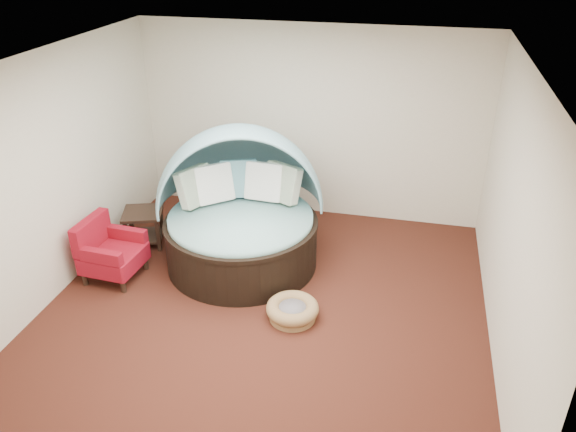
% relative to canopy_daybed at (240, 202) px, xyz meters
% --- Properties ---
extents(floor, '(5.00, 5.00, 0.00)m').
position_rel_canopy_daybed_xyz_m(floor, '(0.58, -0.92, -0.83)').
color(floor, '#431D13').
rests_on(floor, ground).
extents(wall_back, '(5.00, 0.00, 5.00)m').
position_rel_canopy_daybed_xyz_m(wall_back, '(0.58, 1.58, 0.57)').
color(wall_back, beige).
rests_on(wall_back, floor).
extents(wall_front, '(5.00, 0.00, 5.00)m').
position_rel_canopy_daybed_xyz_m(wall_front, '(0.58, -3.42, 0.57)').
color(wall_front, beige).
rests_on(wall_front, floor).
extents(wall_left, '(0.00, 5.00, 5.00)m').
position_rel_canopy_daybed_xyz_m(wall_left, '(-1.92, -0.92, 0.57)').
color(wall_left, beige).
rests_on(wall_left, floor).
extents(wall_right, '(0.00, 5.00, 5.00)m').
position_rel_canopy_daybed_xyz_m(wall_right, '(3.08, -0.92, 0.57)').
color(wall_right, beige).
rests_on(wall_right, floor).
extents(ceiling, '(5.00, 5.00, 0.00)m').
position_rel_canopy_daybed_xyz_m(ceiling, '(0.58, -0.92, 1.97)').
color(ceiling, white).
rests_on(ceiling, wall_back).
extents(canopy_daybed, '(2.52, 2.48, 1.79)m').
position_rel_canopy_daybed_xyz_m(canopy_daybed, '(0.00, 0.00, 0.00)').
color(canopy_daybed, black).
rests_on(canopy_daybed, floor).
extents(pet_basket, '(0.74, 0.74, 0.21)m').
position_rel_canopy_daybed_xyz_m(pet_basket, '(0.93, -1.09, -0.72)').
color(pet_basket, olive).
rests_on(pet_basket, floor).
extents(red_armchair, '(0.71, 0.72, 0.79)m').
position_rel_canopy_daybed_xyz_m(red_armchair, '(-1.47, -0.78, -0.47)').
color(red_armchair, black).
rests_on(red_armchair, floor).
extents(side_table, '(0.66, 0.66, 0.50)m').
position_rel_canopy_daybed_xyz_m(side_table, '(-1.42, 0.06, -0.51)').
color(side_table, black).
rests_on(side_table, floor).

